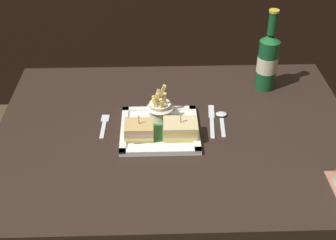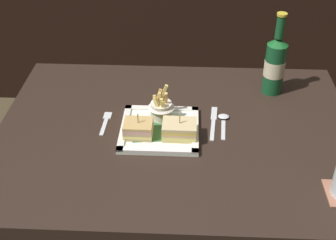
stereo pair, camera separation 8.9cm
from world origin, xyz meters
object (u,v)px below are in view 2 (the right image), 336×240
(dining_table, at_px, (176,166))
(sandwich_half_left, at_px, (138,129))
(square_plate, at_px, (160,130))
(fries_cup, at_px, (161,107))
(knife, at_px, (213,122))
(sandwich_half_right, at_px, (179,130))
(beer_bottle, at_px, (275,64))
(fork, at_px, (106,122))
(spoon, at_px, (224,120))

(dining_table, height_order, sandwich_half_left, sandwich_half_left)
(square_plate, height_order, fries_cup, fries_cup)
(knife, bearing_deg, sandwich_half_left, -157.85)
(sandwich_half_right, relative_size, knife, 0.56)
(beer_bottle, bearing_deg, knife, -136.36)
(square_plate, relative_size, fork, 1.89)
(knife, bearing_deg, fork, -177.15)
(fries_cup, bearing_deg, spoon, 1.81)
(knife, bearing_deg, spoon, 9.10)
(fries_cup, height_order, beer_bottle, beer_bottle)
(fork, xyz_separation_m, spoon, (0.36, 0.02, 0.00))
(sandwich_half_left, relative_size, fries_cup, 0.79)
(sandwich_half_left, height_order, beer_bottle, beer_bottle)
(fork, bearing_deg, fries_cup, 5.16)
(sandwich_half_left, distance_m, spoon, 0.27)
(fries_cup, xyz_separation_m, fork, (-0.17, -0.02, -0.05))
(beer_bottle, xyz_separation_m, fork, (-0.54, -0.21, -0.10))
(dining_table, height_order, square_plate, square_plate)
(knife, bearing_deg, sandwich_half_right, -138.62)
(sandwich_half_right, bearing_deg, square_plate, 150.68)
(dining_table, xyz_separation_m, sandwich_half_left, (-0.11, -0.04, 0.17))
(sandwich_half_right, height_order, knife, sandwich_half_right)
(fork, bearing_deg, knife, 2.85)
(knife, bearing_deg, dining_table, -156.02)
(fork, bearing_deg, square_plate, -13.41)
(dining_table, xyz_separation_m, fries_cup, (-0.05, 0.05, 0.19))
(sandwich_half_left, distance_m, beer_bottle, 0.52)
(sandwich_half_right, distance_m, knife, 0.14)
(sandwich_half_left, height_order, sandwich_half_right, sandwich_half_right)
(square_plate, bearing_deg, beer_bottle, 34.41)
(dining_table, relative_size, fork, 8.85)
(beer_bottle, bearing_deg, square_plate, -145.59)
(square_plate, distance_m, fork, 0.17)
(beer_bottle, xyz_separation_m, spoon, (-0.17, -0.19, -0.10))
(sandwich_half_right, distance_m, beer_bottle, 0.42)
(sandwich_half_left, relative_size, sandwich_half_right, 0.84)
(beer_bottle, bearing_deg, dining_table, -142.34)
(dining_table, distance_m, fries_cup, 0.20)
(sandwich_half_right, bearing_deg, fork, 162.12)
(fork, bearing_deg, dining_table, -8.70)
(dining_table, relative_size, square_plate, 4.67)
(square_plate, distance_m, spoon, 0.20)
(beer_bottle, bearing_deg, sandwich_half_left, -146.27)
(square_plate, height_order, knife, square_plate)
(fork, height_order, knife, same)
(sandwich_half_right, bearing_deg, fries_cup, 122.89)
(square_plate, distance_m, sandwich_half_left, 0.07)
(spoon, bearing_deg, square_plate, -162.27)
(knife, xyz_separation_m, spoon, (0.03, 0.01, 0.00))
(square_plate, bearing_deg, fork, 166.59)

